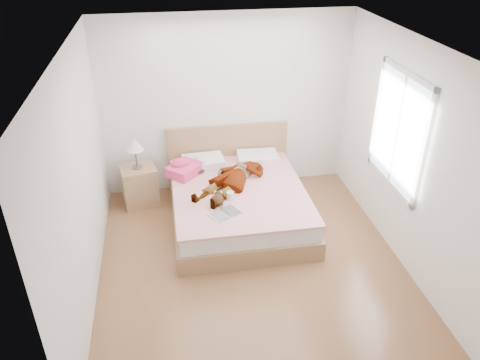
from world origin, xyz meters
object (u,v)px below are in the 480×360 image
Objects in this scene: coffee_mug at (230,196)px; plush_toy at (217,199)px; bed at (238,200)px; phone at (197,159)px; woman at (236,173)px; magazine at (225,213)px; towel at (184,168)px; nightstand at (139,183)px.

plush_toy is (-0.18, -0.08, 0.02)m from coffee_mug.
bed reaches higher than plush_toy.
woman is at bearing -87.70° from phone.
coffee_mug is 0.54× the size of plush_toy.
phone is 0.04× the size of bed.
magazine is (-0.26, -0.65, 0.24)m from bed.
plush_toy is at bearing -155.42° from coffee_mug.
woman is 0.85m from magazine.
magazine is (0.24, -1.20, -0.16)m from phone.
towel is (-0.70, 0.29, -0.01)m from woman.
bed reaches higher than woman.
bed reaches higher than coffee_mug.
woman is at bearing -22.46° from towel.
nightstand is (-1.01, 1.00, -0.24)m from plush_toy.
towel is at bearing 147.51° from bed.
nightstand is at bearing 155.85° from bed.
plush_toy reaches higher than coffee_mug.
coffee_mug is 0.19m from plush_toy.
woman is 0.64m from phone.
phone is 1.23m from magazine.
woman is 0.65m from plush_toy.
magazine is at bearing -74.90° from plush_toy.
towel is at bearing 113.55° from plush_toy.
phone is 0.63× the size of coffee_mug.
phone is at bearing -3.04° from nightstand.
coffee_mug is at bearing 24.58° from plush_toy.
bed reaches higher than phone.
coffee_mug is at bearing -117.49° from phone.
woman is 5.97× the size of plush_toy.
bed is 3.68× the size of towel.
towel is at bearing -161.50° from woman.
woman is 17.38× the size of phone.
bed is at bearing -50.77° from woman.
woman reaches higher than magazine.
towel is 3.96× the size of coffee_mug.
phone is at bearing 100.11° from plush_toy.
phone is 0.90m from nightstand.
towel is at bearing -13.70° from nightstand.
phone is at bearing 131.85° from bed.
bed is 0.74m from magazine.
bed is at bearing 65.51° from coffee_mug.
woman is 0.51m from coffee_mug.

